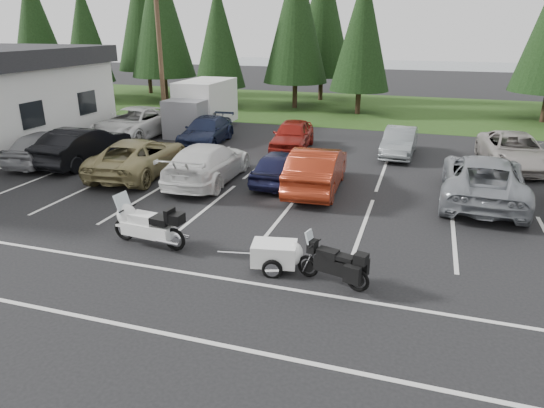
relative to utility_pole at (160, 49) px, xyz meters
The scene contains 29 objects.
ground 16.31m from the utility_pole, 50.19° to the right, with size 120.00×120.00×0.00m, color black.
grass_strip 16.31m from the utility_pole, 50.19° to the left, with size 80.00×16.00×0.01m, color #243B12.
lake_water 45.47m from the utility_pole, 71.97° to the left, with size 70.00×50.00×0.02m, color slate.
utility_pole is the anchor object (origin of this frame).
box_truck 3.85m from the utility_pole, 14.04° to the left, with size 2.40×5.60×2.90m, color silver, non-canonical shape.
stall_markings 14.90m from the utility_pole, 45.00° to the right, with size 32.00×16.00×0.01m, color silver.
conifer_0 20.90m from the utility_pole, 149.74° to the left, with size 4.58×4.58×10.66m.
conifer_1 15.14m from the utility_pole, 142.52° to the left, with size 3.96×3.96×9.22m.
conifer_2 12.56m from the utility_pole, 119.05° to the left, with size 5.10×5.10×11.89m.
conifer_3 9.43m from the utility_pole, 93.04° to the left, with size 3.87×3.87×9.02m.
conifer_4 12.13m from the utility_pole, 65.36° to the left, with size 4.80×4.80×11.17m.
conifer_5 13.89m from the utility_pole, 43.83° to the left, with size 4.14×4.14×9.63m.
conifer_back_a 18.20m from the utility_pole, 123.69° to the left, with size 5.28×5.28×12.30m.
conifer_back_b 16.75m from the utility_pole, 68.84° to the left, with size 4.97×4.97×11.58m.
car_near_0 8.95m from the utility_pole, 101.27° to the right, with size 1.85×4.59×1.56m, color #9B9CA0.
car_near_1 8.38m from the utility_pole, 89.85° to the right, with size 1.76×5.06×1.67m, color black.
car_near_2 9.66m from the utility_pole, 67.65° to the right, with size 2.55×5.52×1.53m, color #8A7F50.
car_near_3 11.23m from the utility_pole, 51.43° to the right, with size 2.19×5.38×1.56m, color white.
car_near_4 12.65m from the utility_pole, 38.60° to the right, with size 1.59×3.94×1.34m, color #161939.
car_near_5 14.06m from the utility_pole, 35.79° to the right, with size 1.75×5.01×1.65m, color maroon.
car_near_6 18.83m from the utility_pole, 23.47° to the right, with size 2.76×5.99×1.66m, color gray.
car_far_0 4.49m from the utility_pole, 107.98° to the right, with size 2.77×6.02×1.67m, color white.
car_far_1 5.88m from the utility_pole, 31.09° to the right, with size 1.96×4.81×1.40m, color #171E3A.
car_far_2 9.49m from the utility_pole, 13.67° to the right, with size 1.76×4.37×1.49m, color maroon.
car_far_3 14.30m from the utility_pole, ahead, with size 1.42×4.06×1.34m, color slate.
car_far_4 19.14m from the utility_pole, ahead, with size 2.45×5.32×1.48m, color #9E9791.
touring_motorcycle 16.64m from the utility_pole, 62.35° to the right, with size 2.69×0.83×1.49m, color white, non-canonical shape.
cargo_trailer 19.03m from the utility_pole, 52.15° to the right, with size 1.65×0.93×0.76m, color white, non-canonical shape.
adventure_motorcycle 20.16m from the utility_pole, 49.06° to the right, with size 2.12×0.74×1.29m, color black, non-canonical shape.
Camera 1 is at (4.73, -13.36, 5.98)m, focal length 32.00 mm.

